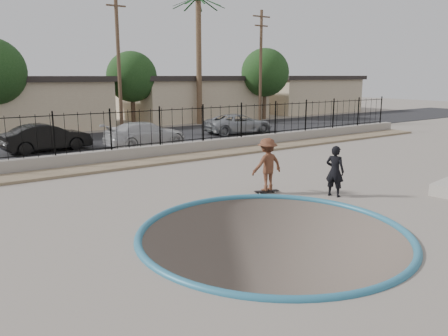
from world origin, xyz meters
TOP-DOWN VIEW (x-y plane):
  - ground at (0.00, 12.00)m, footprint 120.00×120.00m
  - bowl_pit at (0.00, -1.00)m, footprint 6.84×6.84m
  - coping_ring at (0.00, -1.00)m, footprint 7.04×7.04m
  - rock_strip at (0.00, 9.20)m, footprint 42.00×1.60m
  - retaining_wall at (0.00, 10.30)m, footprint 42.00×0.45m
  - fence at (0.00, 10.30)m, footprint 40.00×0.04m
  - street at (0.00, 17.00)m, footprint 90.00×8.00m
  - house_center at (0.00, 26.50)m, footprint 10.60×8.60m
  - house_east at (14.00, 26.50)m, footprint 12.60×8.60m
  - house_east_far at (28.00, 26.50)m, footprint 11.60×8.60m
  - palm_right at (12.00, 22.00)m, footprint 2.30×2.30m
  - utility_pole_mid at (4.00, 19.00)m, footprint 1.70×0.24m
  - utility_pole_right at (16.00, 19.00)m, footprint 1.70×0.24m
  - street_tree_mid at (7.00, 24.00)m, footprint 3.96×3.96m
  - street_tree_right at (19.00, 22.00)m, footprint 4.32×4.32m
  - skater at (2.42, 2.12)m, footprint 1.20×0.73m
  - skateboard at (2.42, 2.12)m, footprint 0.88×0.48m
  - videographer at (4.00, 0.51)m, footprint 0.60×0.73m
  - car_b at (-1.74, 15.00)m, footprint 4.53×1.97m
  - car_c at (3.23, 13.58)m, footprint 4.87×2.26m
  - car_d at (10.84, 15.00)m, footprint 5.01×2.70m

SIDE VIEW (x-z plane):
  - ground at x=0.00m, z-range -2.20..0.00m
  - bowl_pit at x=0.00m, z-range -0.90..0.90m
  - coping_ring at x=0.00m, z-range -0.10..0.10m
  - street at x=0.00m, z-range 0.00..0.04m
  - rock_strip at x=0.00m, z-range 0.00..0.11m
  - skateboard at x=2.42m, z-range 0.02..0.10m
  - retaining_wall at x=0.00m, z-range 0.00..0.60m
  - car_d at x=10.84m, z-range 0.04..1.37m
  - car_c at x=3.23m, z-range 0.04..1.41m
  - car_b at x=-1.74m, z-range 0.04..1.48m
  - videographer at x=4.00m, z-range 0.00..1.71m
  - skater at x=2.42m, z-range 0.00..1.80m
  - fence at x=0.00m, z-range 0.60..2.40m
  - house_east at x=14.00m, z-range 0.02..3.92m
  - house_east_far at x=28.00m, z-range 0.02..3.92m
  - house_center at x=0.00m, z-range 0.02..3.92m
  - street_tree_mid at x=7.00m, z-range 0.92..6.75m
  - street_tree_right at x=19.00m, z-range 1.01..7.37m
  - utility_pole_right at x=16.00m, z-range 0.20..9.20m
  - utility_pole_mid at x=4.00m, z-range 0.21..9.71m
  - palm_right at x=12.00m, z-range 2.18..12.48m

